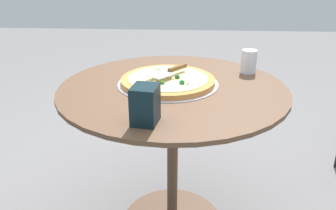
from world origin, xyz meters
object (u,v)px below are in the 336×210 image
Objects in this scene: pizza_on_tray at (168,81)px; pizza_server at (170,71)px; patio_table at (173,123)px; napkin_dispenser at (145,105)px; drinking_cup at (249,61)px.

pizza_server is (-0.02, 0.01, 0.04)m from pizza_on_tray.
napkin_dispenser is (0.36, -0.08, 0.24)m from patio_table.
patio_table is 5.18× the size of pizza_server.
patio_table is 8.92× the size of drinking_cup.
drinking_cup reaches higher than pizza_on_tray.
pizza_server is (-0.05, -0.02, 0.23)m from patio_table.
pizza_on_tray is at bearing 1.34° from napkin_dispenser.
pizza_server is at bearing -162.24° from patio_table.
pizza_on_tray is 0.05m from pizza_server.
pizza_on_tray is 4.00× the size of drinking_cup.
pizza_on_tray is at bearing -64.07° from drinking_cup.
pizza_server is 0.42m from napkin_dispenser.
patio_table is 0.47m from drinking_cup.
pizza_on_tray reaches higher than patio_table.
patio_table is at bearing 38.92° from pizza_on_tray.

